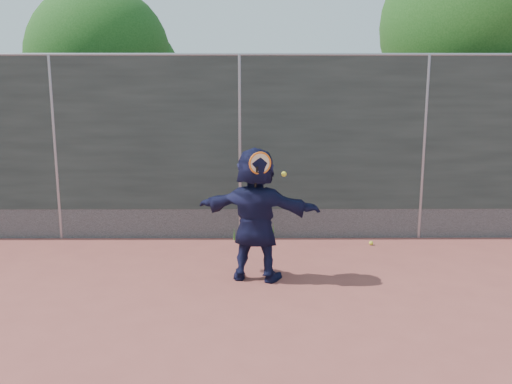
{
  "coord_description": "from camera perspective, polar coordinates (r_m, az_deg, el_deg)",
  "views": [
    {
      "loc": [
        0.21,
        -5.72,
        2.7
      ],
      "look_at": [
        0.25,
        1.56,
        1.19
      ],
      "focal_mm": 40.0,
      "sensor_mm": 36.0,
      "label": 1
    }
  ],
  "objects": [
    {
      "name": "tree_right",
      "position": [
        12.34,
        21.66,
        14.61
      ],
      "size": [
        3.78,
        3.6,
        5.39
      ],
      "color": "#382314",
      "rests_on": "ground"
    },
    {
      "name": "ground",
      "position": [
        6.33,
        -2.27,
        -13.54
      ],
      "size": [
        80.0,
        80.0,
        0.0
      ],
      "primitive_type": "plane",
      "color": "#9E4C42",
      "rests_on": "ground"
    },
    {
      "name": "swing_action",
      "position": [
        7.18,
        0.63,
        2.64
      ],
      "size": [
        0.48,
        0.15,
        0.51
      ],
      "color": "orange",
      "rests_on": "ground"
    },
    {
      "name": "ball_ground",
      "position": [
        9.38,
        11.43,
        -5.03
      ],
      "size": [
        0.07,
        0.07,
        0.07
      ],
      "primitive_type": "sphere",
      "color": "yellow",
      "rests_on": "ground"
    },
    {
      "name": "tree_left",
      "position": [
        12.65,
        -14.66,
        12.44
      ],
      "size": [
        3.15,
        3.0,
        4.53
      ],
      "color": "#382314",
      "rests_on": "ground"
    },
    {
      "name": "fence",
      "position": [
        9.29,
        -1.63,
        4.81
      ],
      "size": [
        20.0,
        0.06,
        3.03
      ],
      "color": "#38423D",
      "rests_on": "ground"
    },
    {
      "name": "player",
      "position": [
        7.5,
        -0.0,
        -2.23
      ],
      "size": [
        1.73,
        0.91,
        1.79
      ],
      "primitive_type": "imported",
      "rotation": [
        0.0,
        0.0,
        2.9
      ],
      "color": "#141638",
      "rests_on": "ground"
    },
    {
      "name": "weed_clump",
      "position": [
        9.46,
        0.2,
        -4.01
      ],
      "size": [
        0.68,
        0.07,
        0.3
      ],
      "color": "#387226",
      "rests_on": "ground"
    }
  ]
}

